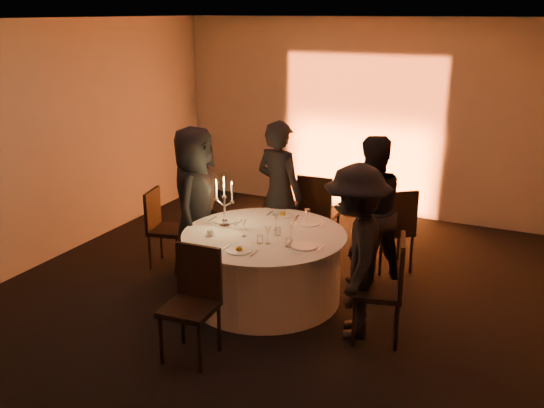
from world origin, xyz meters
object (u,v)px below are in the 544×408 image
at_px(banquet_table, 264,266).
at_px(guest_back_left, 279,193).
at_px(chair_front, 194,296).
at_px(chair_back_right, 394,225).
at_px(chair_right, 387,283).
at_px(chair_back_left, 317,209).
at_px(candelabra, 225,209).
at_px(guest_back_right, 370,211).
at_px(chair_left, 162,223).
at_px(guest_left, 195,203).
at_px(guest_right, 356,252).
at_px(coffee_cup, 210,233).

height_order(banquet_table, guest_back_left, guest_back_left).
distance_m(banquet_table, chair_front, 1.32).
xyz_separation_m(chair_back_right, chair_right, (0.35, -1.66, 0.01)).
distance_m(chair_back_left, candelabra, 1.63).
bearing_deg(guest_back_right, chair_front, 21.40).
distance_m(chair_right, chair_front, 1.84).
height_order(chair_left, guest_back_right, guest_back_right).
bearing_deg(guest_left, candelabra, -126.54).
relative_size(guest_left, guest_back_right, 1.04).
height_order(banquet_table, guest_left, guest_left).
height_order(chair_right, guest_back_left, guest_back_left).
xyz_separation_m(banquet_table, guest_right, (1.13, -0.32, 0.48)).
distance_m(chair_back_left, guest_left, 1.68).
distance_m(chair_right, candelabra, 2.01).
xyz_separation_m(chair_left, guest_left, (0.55, -0.07, 0.36)).
height_order(guest_left, guest_back_right, guest_left).
bearing_deg(candelabra, coffee_cup, -90.34).
bearing_deg(chair_back_left, guest_back_left, 56.14).
bearing_deg(candelabra, banquet_table, -1.95).
bearing_deg(guest_back_right, banquet_table, 1.11).
xyz_separation_m(chair_back_right, chair_front, (-1.19, -2.65, -0.01)).
height_order(chair_front, guest_back_left, guest_back_left).
relative_size(chair_front, guest_back_right, 0.59).
distance_m(guest_left, guest_right, 2.22).
xyz_separation_m(chair_front, coffee_cup, (-0.41, 1.00, 0.21)).
bearing_deg(guest_left, chair_back_left, -53.27).
relative_size(chair_right, guest_back_right, 0.60).
bearing_deg(banquet_table, chair_back_right, 50.76).
bearing_deg(chair_right, chair_left, -115.03).
bearing_deg(coffee_cup, guest_right, -0.45).
bearing_deg(chair_right, banquet_table, -115.46).
xyz_separation_m(banquet_table, coffee_cup, (-0.50, -0.30, 0.42)).
bearing_deg(guest_right, chair_left, -118.63).
xyz_separation_m(chair_front, guest_back_left, (-0.19, 2.30, 0.33)).
bearing_deg(guest_back_left, chair_right, 158.24).
bearing_deg(chair_left, guest_right, -115.34).
xyz_separation_m(guest_back_left, guest_right, (1.41, -1.32, -0.05)).
relative_size(chair_left, chair_right, 0.92).
distance_m(chair_left, chair_back_right, 2.87).
relative_size(chair_left, guest_right, 0.56).
bearing_deg(guest_back_right, candelabra, -11.61).
height_order(chair_back_right, chair_right, chair_right).
bearing_deg(guest_right, guest_back_right, 174.83).
xyz_separation_m(chair_back_right, guest_left, (-2.12, -1.11, 0.32)).
relative_size(chair_back_left, guest_right, 0.62).
relative_size(guest_left, guest_right, 1.05).
xyz_separation_m(chair_right, guest_back_left, (-1.73, 1.31, 0.31)).
bearing_deg(chair_left, chair_right, -113.84).
distance_m(guest_left, guest_back_left, 1.07).
xyz_separation_m(chair_left, chair_right, (3.02, -0.62, 0.05)).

